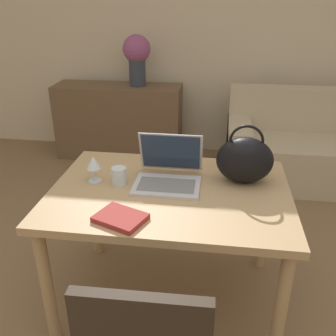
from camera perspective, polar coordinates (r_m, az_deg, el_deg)
wall_back at (r=4.01m, az=6.63°, el=21.18°), size 10.00×0.06×2.70m
dining_table at (r=1.94m, az=0.28°, el=-5.63°), size 1.20×0.85×0.72m
couch at (r=3.71m, az=20.20°, el=2.50°), size 1.45×0.77×0.82m
sideboard at (r=4.01m, az=-7.44°, el=7.03°), size 1.30×0.40×0.77m
laptop at (r=1.95m, az=0.11°, el=-0.25°), size 0.34×0.32×0.24m
drinking_glass at (r=1.94m, az=-7.47°, el=-1.24°), size 0.08×0.08×0.09m
wine_glass at (r=1.97m, az=-11.28°, el=0.64°), size 0.08×0.08×0.14m
handbag at (r=1.96m, az=11.61°, el=1.24°), size 0.29×0.18×0.31m
flower_vase at (r=3.82m, az=-4.78°, el=16.78°), size 0.27×0.27×0.49m
book at (r=1.66m, az=-7.26°, el=-7.54°), size 0.25×0.22×0.02m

